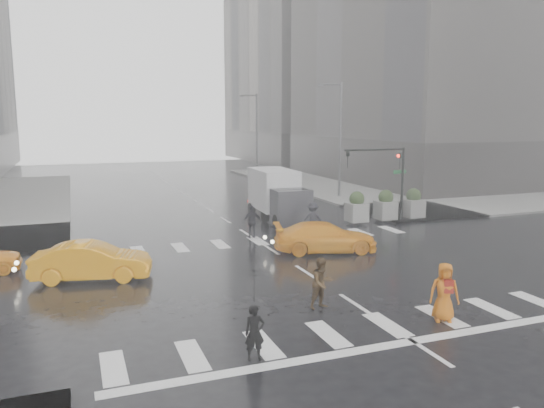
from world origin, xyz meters
name	(u,v)px	position (x,y,z in m)	size (l,w,h in m)	color
ground	(306,272)	(0.00, 0.00, 0.00)	(120.00, 120.00, 0.00)	black
sidewalk_ne	(432,192)	(19.50, 17.50, 0.07)	(35.00, 35.00, 0.15)	slate
building_ne_far	(329,52)	(29.00, 56.00, 16.27)	(26.05, 26.05, 36.00)	gray
road_markings	(306,272)	(0.00, 0.00, 0.01)	(18.00, 48.00, 0.01)	silver
traffic_signal_pole	(389,169)	(9.01, 8.01, 3.22)	(4.45, 0.42, 4.50)	black
street_lamp_near	(339,135)	(10.87, 18.00, 4.95)	(2.15, 0.22, 9.00)	#59595B
street_lamp_far	(256,130)	(10.87, 38.00, 4.95)	(2.15, 0.22, 9.00)	#59595B
planter_west	(357,207)	(7.00, 8.20, 0.98)	(1.10, 1.10, 1.80)	slate
planter_mid	(386,206)	(9.00, 8.20, 0.98)	(1.10, 1.10, 1.80)	slate
planter_east	(413,204)	(11.00, 8.20, 0.98)	(1.10, 1.10, 1.80)	slate
pedestrian_black	(254,297)	(-4.52, -6.80, 1.68)	(1.02, 1.03, 2.43)	black
pedestrian_brown	(322,283)	(-1.23, -4.00, 0.86)	(0.83, 0.65, 1.71)	#3F2C16
pedestrian_orange	(444,292)	(1.81, -6.31, 0.92)	(1.06, 0.93, 1.83)	#C5610D
pedestrian_far_a	(252,222)	(-0.05, 6.75, 0.86)	(1.01, 0.61, 1.72)	black
pedestrian_far_b	(313,219)	(3.23, 6.28, 0.88)	(1.14, 0.63, 1.77)	black
taxi_mid	(92,261)	(-8.19, 2.00, 0.73)	(1.55, 4.45, 1.47)	#FF9B0D
taxi_rear	(325,237)	(2.24, 2.77, 0.70)	(1.96, 4.25, 1.40)	#FF9B0D
box_truck	(278,194)	(3.00, 10.84, 1.65)	(2.18, 5.82, 3.09)	silver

